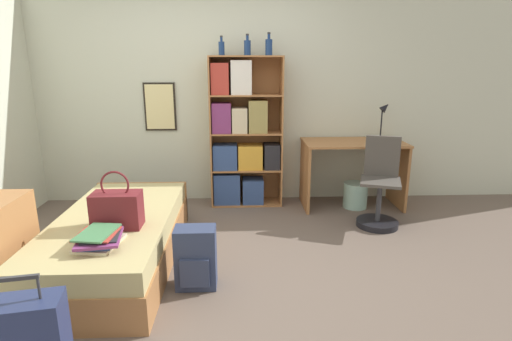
% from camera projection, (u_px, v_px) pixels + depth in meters
% --- Properties ---
extents(ground_plane, '(14.00, 14.00, 0.00)m').
position_uv_depth(ground_plane, '(209.00, 261.00, 3.42)').
color(ground_plane, '#66564C').
extents(wall_back, '(10.00, 0.09, 2.60)m').
position_uv_depth(wall_back, '(216.00, 94.00, 4.74)').
color(wall_back, beige).
rests_on(wall_back, ground_plane).
extents(bed, '(0.93, 1.95, 0.43)m').
position_uv_depth(bed, '(118.00, 239.00, 3.36)').
color(bed, '#A36B3D').
rests_on(bed, ground_plane).
extents(handbag, '(0.36, 0.20, 0.44)m').
position_uv_depth(handbag, '(117.00, 209.00, 3.02)').
color(handbag, maroon).
rests_on(handbag, bed).
extents(book_stack_on_bed, '(0.33, 0.39, 0.10)m').
position_uv_depth(book_stack_on_bed, '(99.00, 238.00, 2.73)').
color(book_stack_on_bed, beige).
rests_on(book_stack_on_bed, bed).
extents(bookcase, '(0.83, 0.34, 1.73)m').
position_uv_depth(bookcase, '(241.00, 137.00, 4.66)').
color(bookcase, '#A36B3D').
rests_on(bookcase, ground_plane).
extents(bottle_green, '(0.07, 0.07, 0.21)m').
position_uv_depth(bottle_green, '(222.00, 48.00, 4.41)').
color(bottle_green, navy).
rests_on(bottle_green, bookcase).
extents(bottle_brown, '(0.08, 0.08, 0.23)m').
position_uv_depth(bottle_brown, '(247.00, 47.00, 4.43)').
color(bottle_brown, navy).
rests_on(bottle_brown, bookcase).
extents(bottle_clear, '(0.08, 0.08, 0.25)m').
position_uv_depth(bottle_clear, '(269.00, 47.00, 4.42)').
color(bottle_clear, navy).
rests_on(bottle_clear, bookcase).
extents(desk, '(1.15, 0.62, 0.78)m').
position_uv_depth(desk, '(352.00, 162.00, 4.65)').
color(desk, '#A36B3D').
rests_on(desk, ground_plane).
extents(desk_lamp, '(0.15, 0.10, 0.45)m').
position_uv_depth(desk_lamp, '(384.00, 114.00, 4.63)').
color(desk_lamp, black).
rests_on(desk_lamp, desk).
extents(desk_chair, '(0.49, 0.49, 0.92)m').
position_uv_depth(desk_chair, '(379.00, 196.00, 4.14)').
color(desk_chair, black).
rests_on(desk_chair, ground_plane).
extents(backpack, '(0.30, 0.22, 0.47)m').
position_uv_depth(backpack, '(196.00, 258.00, 2.98)').
color(backpack, '#2D3856').
rests_on(backpack, ground_plane).
extents(waste_bin, '(0.28, 0.28, 0.30)m').
position_uv_depth(waste_bin, '(355.00, 195.00, 4.69)').
color(waste_bin, '#99C1B2').
rests_on(waste_bin, ground_plane).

